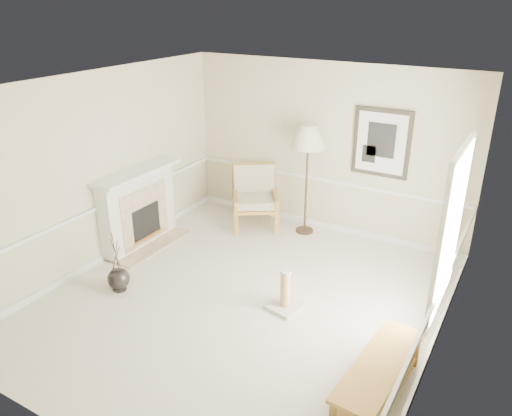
{
  "coord_description": "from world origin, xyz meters",
  "views": [
    {
      "loc": [
        3.07,
        -4.91,
        3.88
      ],
      "look_at": [
        -0.18,
        0.7,
        1.08
      ],
      "focal_mm": 35.0,
      "sensor_mm": 36.0,
      "label": 1
    }
  ],
  "objects": [
    {
      "name": "armchair",
      "position": [
        -1.13,
        2.3,
        0.57
      ],
      "size": [
        1.14,
        1.15,
        1.06
      ],
      "rotation": [
        0.0,
        0.0,
        0.6
      ],
      "color": "olive",
      "rests_on": "ground"
    },
    {
      "name": "bench",
      "position": [
        2.15,
        -0.8,
        0.29
      ],
      "size": [
        0.57,
        1.55,
        0.43
      ],
      "rotation": [
        0.0,
        0.0,
        -0.08
      ],
      "color": "olive",
      "rests_on": "ground"
    },
    {
      "name": "floor_vase",
      "position": [
        -1.65,
        -0.64,
        0.17
      ],
      "size": [
        0.32,
        0.32,
        0.92
      ],
      "rotation": [
        0.0,
        0.0,
        -0.39
      ],
      "color": "black",
      "rests_on": "ground"
    },
    {
      "name": "room",
      "position": [
        0.14,
        0.08,
        1.87
      ],
      "size": [
        5.04,
        5.54,
        2.92
      ],
      "color": "beige",
      "rests_on": "ground"
    },
    {
      "name": "ground",
      "position": [
        0.0,
        0.0,
        0.0
      ],
      "size": [
        5.5,
        5.5,
        0.0
      ],
      "primitive_type": "plane",
      "color": "silver",
      "rests_on": "ground"
    },
    {
      "name": "floor_lamp",
      "position": [
        -0.17,
        2.4,
        1.68
      ],
      "size": [
        0.77,
        0.77,
        1.92
      ],
      "rotation": [
        0.0,
        0.0,
        0.33
      ],
      "color": "black",
      "rests_on": "ground"
    },
    {
      "name": "fireplace",
      "position": [
        -2.34,
        0.6,
        0.64
      ],
      "size": [
        0.64,
        1.64,
        1.31
      ],
      "color": "white",
      "rests_on": "ground"
    },
    {
      "name": "scratching_post",
      "position": [
        0.6,
        0.13,
        0.18
      ],
      "size": [
        0.48,
        0.48,
        0.58
      ],
      "rotation": [
        0.0,
        0.0,
        -0.2
      ],
      "color": "beige",
      "rests_on": "ground"
    }
  ]
}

